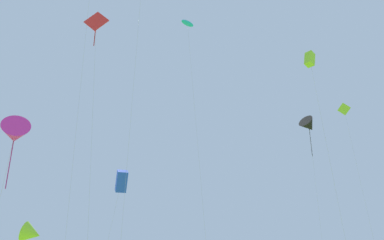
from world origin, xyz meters
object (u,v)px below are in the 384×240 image
at_px(kite_magenta_delta, 15,134).
at_px(kite_lime_delta, 32,234).
at_px(kite_lime_diamond, 345,113).
at_px(kite_lime_box, 310,60).
at_px(kite_red_diamond, 96,24).
at_px(kite_blue_box, 122,181).
at_px(kite_black_delta, 309,125).
at_px(kite_cyan_parafoil, 188,25).

bearing_deg(kite_magenta_delta, kite_lime_delta, 98.40).
relative_size(kite_lime_diamond, kite_lime_box, 1.12).
relative_size(kite_lime_delta, kite_lime_box, 0.30).
bearing_deg(kite_lime_diamond, kite_red_diamond, -153.89).
height_order(kite_lime_diamond, kite_lime_box, kite_lime_diamond).
height_order(kite_blue_box, kite_red_diamond, kite_red_diamond).
bearing_deg(kite_lime_diamond, kite_black_delta, 114.75).
bearing_deg(kite_red_diamond, kite_lime_delta, 139.05).
bearing_deg(kite_black_delta, kite_cyan_parafoil, -138.33).
distance_m(kite_magenta_delta, kite_cyan_parafoil, 28.37).
relative_size(kite_magenta_delta, kite_lime_diamond, 0.48).
xyz_separation_m(kite_magenta_delta, kite_red_diamond, (3.16, 9.28, 16.49)).
bearing_deg(kite_red_diamond, kite_lime_box, -4.48).
distance_m(kite_black_delta, kite_lime_box, 27.92).
distance_m(kite_lime_delta, kite_cyan_parafoil, 30.50).
height_order(kite_blue_box, kite_black_delta, kite_black_delta).
height_order(kite_magenta_delta, kite_red_diamond, kite_red_diamond).
height_order(kite_lime_delta, kite_black_delta, kite_black_delta).
relative_size(kite_magenta_delta, kite_blue_box, 0.94).
xyz_separation_m(kite_magenta_delta, kite_cyan_parafoil, (13.65, 14.34, 20.33)).
xyz_separation_m(kite_black_delta, kite_red_diamond, (-32.28, -24.45, 2.10)).
height_order(kite_blue_box, kite_cyan_parafoil, kite_cyan_parafoil).
distance_m(kite_lime_delta, kite_magenta_delta, 15.11).
bearing_deg(kite_lime_box, kite_red_diamond, 175.52).
height_order(kite_black_delta, kite_red_diamond, kite_red_diamond).
height_order(kite_magenta_delta, kite_black_delta, kite_black_delta).
distance_m(kite_blue_box, kite_red_diamond, 18.43).
bearing_deg(kite_magenta_delta, kite_black_delta, 43.59).
height_order(kite_lime_delta, kite_lime_box, kite_lime_box).
bearing_deg(kite_cyan_parafoil, kite_red_diamond, -154.26).
relative_size(kite_lime_delta, kite_magenta_delta, 0.55).
distance_m(kite_blue_box, kite_lime_box, 25.52).
relative_size(kite_blue_box, kite_red_diamond, 0.47).
bearing_deg(kite_red_diamond, kite_black_delta, 37.14).
xyz_separation_m(kite_blue_box, kite_black_delta, (29.36, 15.33, 13.65)).
height_order(kite_lime_diamond, kite_cyan_parafoil, kite_cyan_parafoil).
xyz_separation_m(kite_black_delta, kite_cyan_parafoil, (-21.78, -19.39, 5.93)).
bearing_deg(kite_magenta_delta, kite_red_diamond, 71.21).
bearing_deg(kite_lime_delta, kite_cyan_parafoil, 2.01).
bearing_deg(kite_lime_delta, kite_lime_box, -12.55).
height_order(kite_magenta_delta, kite_blue_box, kite_blue_box).
bearing_deg(kite_black_delta, kite_blue_box, -152.43).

